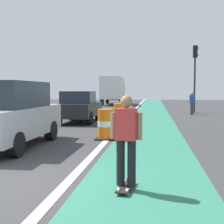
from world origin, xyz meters
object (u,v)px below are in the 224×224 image
skateboarder_on_lane (126,139)px  parked_suv_nearest (10,114)px  delivery_truck_down_block (113,89)px  parked_sedan_second (79,107)px  traffic_barrel_mid (119,115)px  traffic_barrel_front (106,125)px  traffic_light_corner (195,67)px  pedestrian_waiting (192,103)px  traffic_barrel_back (123,111)px  traffic_barrel_far (128,108)px  pedestrian_crossing (192,102)px

skateboarder_on_lane → parked_suv_nearest: (-3.95, 3.69, 0.12)m
parked_suv_nearest → delivery_truck_down_block: bearing=90.7°
parked_sedan_second → delivery_truck_down_block: bearing=92.1°
traffic_barrel_mid → traffic_barrel_front: bearing=-89.9°
traffic_light_corner → pedestrian_waiting: bearing=-102.2°
traffic_light_corner → traffic_barrel_back: bearing=-128.3°
parked_suv_nearest → traffic_barrel_far: 12.47m
parked_suv_nearest → traffic_barrel_mid: 6.90m
parked_sedan_second → traffic_barrel_front: parked_sedan_second is taller
skateboarder_on_lane → traffic_barrel_front: size_ratio=1.55×
skateboarder_on_lane → traffic_barrel_mid: (-1.24, 10.01, -0.38)m
traffic_barrel_front → delivery_truck_down_block: bearing=96.9°
parked_suv_nearest → traffic_barrel_far: parked_suv_nearest is taller
traffic_barrel_far → delivery_truck_down_block: (-3.00, 15.12, 1.31)m
parked_sedan_second → pedestrian_waiting: 8.86m
traffic_barrel_back → delivery_truck_down_block: size_ratio=0.14×
traffic_light_corner → skateboarder_on_lane: bearing=-100.7°
skateboarder_on_lane → traffic_barrel_front: 5.67m
traffic_barrel_back → traffic_light_corner: size_ratio=0.21×
skateboarder_on_lane → traffic_barrel_back: bearing=95.9°
traffic_barrel_mid → traffic_barrel_far: size_ratio=1.00×
traffic_barrel_front → parked_sedan_second: bearing=112.6°
parked_suv_nearest → pedestrian_crossing: 17.13m
parked_sedan_second → traffic_barrel_far: parked_sedan_second is taller
parked_sedan_second → traffic_barrel_back: size_ratio=3.77×
delivery_truck_down_block → traffic_light_corner: bearing=-57.2°
traffic_barrel_front → traffic_barrel_mid: bearing=90.1°
traffic_barrel_far → pedestrian_waiting: pedestrian_waiting is taller
pedestrian_waiting → traffic_barrel_mid: bearing=-122.4°
traffic_barrel_far → pedestrian_crossing: pedestrian_crossing is taller
parked_suv_nearest → parked_sedan_second: parked_suv_nearest is taller
traffic_barrel_front → delivery_truck_down_block: (-3.06, 25.45, 1.31)m
traffic_barrel_front → pedestrian_waiting: 12.20m
traffic_barrel_front → pedestrian_crossing: 14.40m
parked_sedan_second → parked_suv_nearest: bearing=-93.0°
skateboarder_on_lane → pedestrian_crossing: 19.46m
parked_suv_nearest → delivery_truck_down_block: delivery_truck_down_block is taller
parked_suv_nearest → delivery_truck_down_block: 27.30m
pedestrian_crossing → pedestrian_waiting: 2.26m
parked_sedan_second → pedestrian_crossing: 10.63m
traffic_barrel_mid → pedestrian_crossing: pedestrian_crossing is taller
pedestrian_waiting → traffic_barrel_back: bearing=-136.2°
parked_suv_nearest → parked_sedan_second: bearing=87.0°
parked_suv_nearest → delivery_truck_down_block: size_ratio=0.60×
traffic_barrel_back → pedestrian_waiting: pedestrian_waiting is taller
traffic_light_corner → pedestrian_crossing: size_ratio=3.17×
traffic_barrel_mid → traffic_light_corner: size_ratio=0.21×
parked_suv_nearest → traffic_barrel_front: (2.72, 1.84, -0.50)m
skateboarder_on_lane → pedestrian_waiting: size_ratio=1.05×
parked_sedan_second → delivery_truck_down_block: (-0.73, 19.85, 1.01)m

